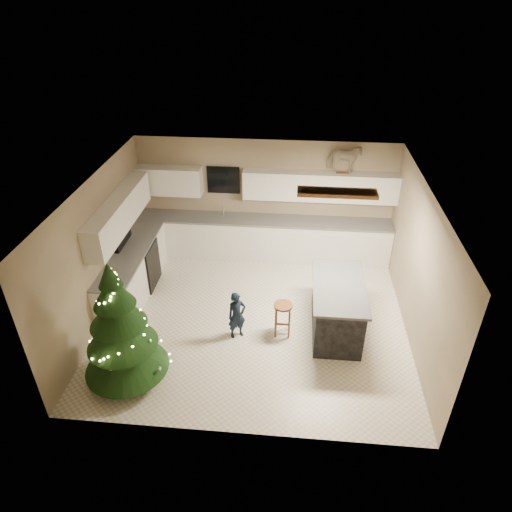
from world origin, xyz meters
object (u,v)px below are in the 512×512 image
at_px(bar_stool, 283,312).
at_px(toddler, 237,315).
at_px(christmas_tree, 121,334).
at_px(island, 337,307).
at_px(rocking_horse, 344,159).

height_order(bar_stool, toddler, toddler).
height_order(christmas_tree, toddler, christmas_tree).
relative_size(island, bar_stool, 2.69).
relative_size(island, toddler, 1.88).
height_order(island, bar_stool, island).
bearing_deg(bar_stool, rocking_horse, 68.58).
distance_m(bar_stool, toddler, 0.80).
distance_m(christmas_tree, rocking_horse, 5.41).
height_order(island, rocking_horse, rocking_horse).
bearing_deg(island, rocking_horse, 87.37).
distance_m(island, rocking_horse, 3.08).
bearing_deg(rocking_horse, toddler, 149.99).
distance_m(bar_stool, rocking_horse, 3.41).
relative_size(bar_stool, toddler, 0.70).
bearing_deg(christmas_tree, toddler, 34.74).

